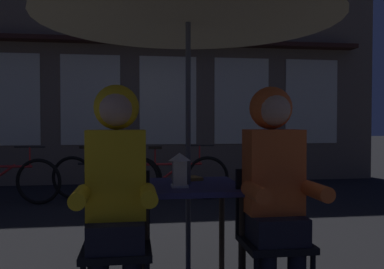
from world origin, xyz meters
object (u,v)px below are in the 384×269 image
(cafe_table, at_px, (188,198))
(bicycle_third, at_px, (174,177))
(person_left_hooded, at_px, (116,179))
(chair_left, at_px, (117,237))
(book, at_px, (187,179))
(chair_right, at_px, (271,231))
(lantern, at_px, (179,169))
(person_right_hooded, at_px, (274,176))
(bicycle_nearest, at_px, (3,180))
(bicycle_second, at_px, (105,177))

(cafe_table, relative_size, bicycle_third, 0.44)
(person_left_hooded, bearing_deg, chair_left, 90.00)
(person_left_hooded, distance_m, book, 0.80)
(cafe_table, bearing_deg, person_left_hooded, -138.43)
(chair_right, distance_m, bicycle_third, 3.68)
(lantern, relative_size, book, 1.16)
(book, bearing_deg, chair_left, -149.31)
(chair_right, bearing_deg, person_left_hooded, -176.61)
(person_right_hooded, distance_m, book, 0.77)
(chair_right, height_order, bicycle_nearest, chair_right)
(bicycle_nearest, bearing_deg, cafe_table, -56.09)
(chair_right, height_order, person_right_hooded, person_right_hooded)
(chair_right, distance_m, bicycle_nearest, 4.58)
(chair_right, xyz_separation_m, person_left_hooded, (-0.96, -0.06, 0.36))
(cafe_table, height_order, bicycle_third, bicycle_third)
(cafe_table, height_order, book, book)
(chair_left, height_order, bicycle_nearest, chair_left)
(cafe_table, height_order, person_right_hooded, person_right_hooded)
(lantern, xyz_separation_m, bicycle_second, (-0.74, 3.59, -0.51))
(bicycle_second, relative_size, book, 8.21)
(lantern, xyz_separation_m, person_right_hooded, (0.55, -0.31, -0.01))
(bicycle_nearest, distance_m, bicycle_second, 1.43)
(cafe_table, distance_m, bicycle_nearest, 4.01)
(lantern, relative_size, bicycle_third, 0.14)
(bicycle_second, xyz_separation_m, book, (0.83, -3.28, 0.41))
(cafe_table, bearing_deg, person_right_hooded, -41.57)
(chair_left, distance_m, bicycle_nearest, 4.09)
(chair_left, bearing_deg, person_right_hooded, -3.39)
(bicycle_nearest, bearing_deg, chair_right, -53.68)
(person_left_hooded, relative_size, bicycle_second, 0.85)
(person_right_hooded, distance_m, bicycle_nearest, 4.65)
(lantern, bearing_deg, bicycle_second, 101.65)
(bicycle_nearest, height_order, bicycle_second, same)
(chair_left, relative_size, bicycle_second, 0.53)
(cafe_table, height_order, bicycle_nearest, bicycle_nearest)
(bicycle_second, bearing_deg, cafe_table, -76.80)
(chair_left, relative_size, bicycle_third, 0.52)
(cafe_table, distance_m, chair_left, 0.62)
(chair_left, height_order, person_left_hooded, person_left_hooded)
(lantern, distance_m, chair_right, 0.71)
(lantern, distance_m, bicycle_nearest, 4.09)
(chair_left, height_order, bicycle_second, chair_left)
(chair_left, relative_size, chair_right, 1.00)
(cafe_table, relative_size, lantern, 3.20)
(person_right_hooded, bearing_deg, cafe_table, 138.43)
(cafe_table, height_order, lantern, lantern)
(lantern, distance_m, person_right_hooded, 0.63)
(lantern, bearing_deg, bicycle_nearest, 122.11)
(bicycle_nearest, bearing_deg, lantern, -57.89)
(person_left_hooded, bearing_deg, book, 50.95)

